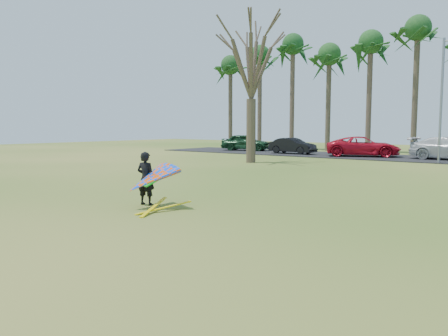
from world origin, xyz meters
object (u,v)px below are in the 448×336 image
Objects in this scene: streetlight at (444,94)px; car_0 at (246,142)px; car_2 at (363,146)px; car_1 at (292,146)px; bare_tree_left at (251,57)px; kite_flyer at (149,179)px.

car_0 is (-18.17, 3.63, -3.61)m from streetlight.
streetlight is 1.44× the size of car_2.
streetlight is at bearing -135.79° from car_2.
car_1 is 0.73× the size of car_2.
kite_flyer is (6.82, -15.11, -6.07)m from bare_tree_left.
kite_flyer is (14.84, -25.75, -0.01)m from car_0.
kite_flyer is (2.85, -24.75, 0.01)m from car_2.
car_2 is 24.91m from kite_flyer.
kite_flyer is (8.81, -24.21, 0.11)m from car_1.
bare_tree_left reaches higher than car_2.
car_0 is 29.72m from kite_flyer.
streetlight is 18.88m from car_0.
car_2 is at bearing -114.15° from car_0.
car_0 reaches higher than car_1.
bare_tree_left is at bearing -165.71° from car_1.
streetlight is at bearing 34.57° from bare_tree_left.
car_0 is 0.84× the size of car_2.
streetlight reaches higher than car_0.
car_0 is 6.22m from car_1.
car_0 is at bearing 127.00° from bare_tree_left.
streetlight reaches higher than car_1.
bare_tree_left is at bearing 134.85° from car_2.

